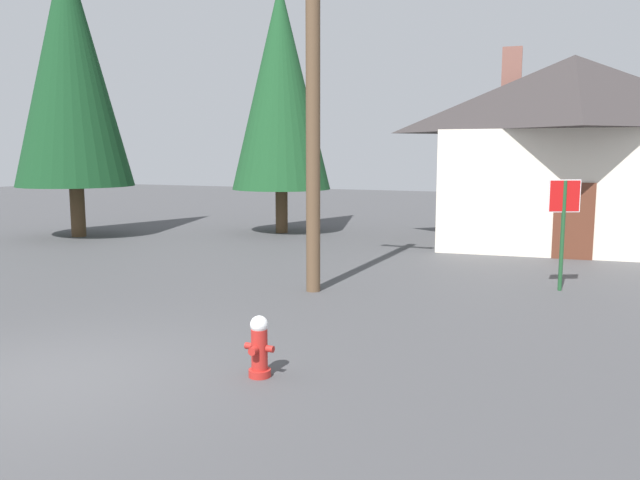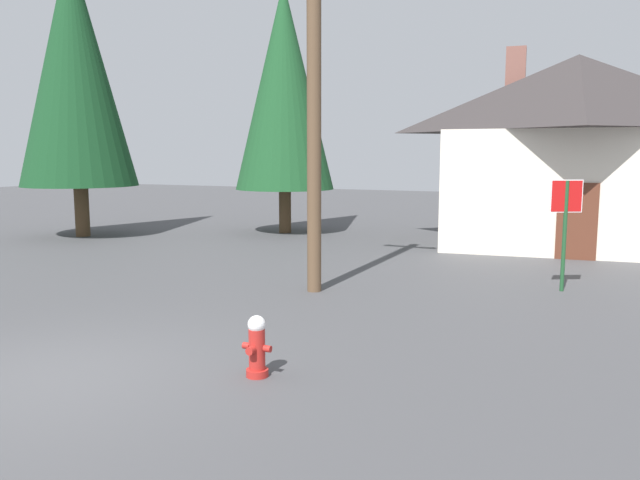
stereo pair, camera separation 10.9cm
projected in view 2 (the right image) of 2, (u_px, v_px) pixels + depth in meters
The scene contains 7 objects.
ground_plane at pixel (57, 379), 7.75m from camera, with size 80.00×80.00×0.10m, color #424244.
fire_hydrant at pixel (257, 347), 7.65m from camera, with size 0.39×0.33×0.77m.
utility_pole at pixel (314, 60), 11.90m from camera, with size 1.60×0.28×8.67m.
stop_sign_far at pixel (566, 213), 12.30m from camera, with size 0.58×0.32×2.23m.
house at pixel (574, 148), 18.44m from camera, with size 8.24×6.69×6.04m.
pine_tree_tall_left at pixel (74, 68), 20.16m from camera, with size 3.74×3.74×9.35m.
pine_tree_mid_left at pixel (284, 87), 21.18m from camera, with size 3.39×3.39×8.47m.
Camera 2 is at (6.07, -5.41, 2.72)m, focal length 35.01 mm.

